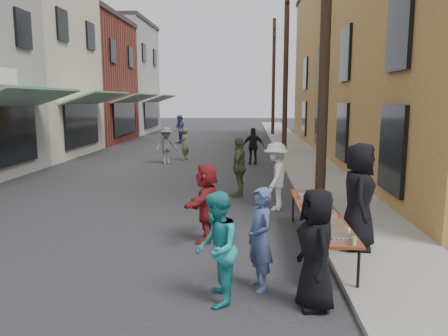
# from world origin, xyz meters

# --- Properties ---
(ground) EXTENTS (120.00, 120.00, 0.00)m
(ground) POSITION_xyz_m (0.00, 0.00, 0.00)
(ground) COLOR #28282B
(ground) RESTS_ON ground
(sidewalk) EXTENTS (2.20, 60.00, 0.10)m
(sidewalk) POSITION_xyz_m (5.00, 15.00, 0.05)
(sidewalk) COLOR gray
(sidewalk) RESTS_ON ground
(storefront_row) EXTENTS (8.00, 37.00, 9.00)m
(storefront_row) POSITION_xyz_m (-10.00, 14.96, 4.12)
(storefront_row) COLOR maroon
(storefront_row) RESTS_ON ground
(building_ochre) EXTENTS (10.00, 28.00, 10.00)m
(building_ochre) POSITION_xyz_m (11.10, 14.00, 5.00)
(building_ochre) COLOR #A3793A
(building_ochre) RESTS_ON ground
(utility_pole_near) EXTENTS (0.26, 0.26, 9.00)m
(utility_pole_near) POSITION_xyz_m (4.30, 3.00, 4.50)
(utility_pole_near) COLOR #2D2116
(utility_pole_near) RESTS_ON ground
(utility_pole_mid) EXTENTS (0.26, 0.26, 9.00)m
(utility_pole_mid) POSITION_xyz_m (4.30, 15.00, 4.50)
(utility_pole_mid) COLOR #2D2116
(utility_pole_mid) RESTS_ON ground
(utility_pole_far) EXTENTS (0.26, 0.26, 9.00)m
(utility_pole_far) POSITION_xyz_m (4.30, 27.00, 4.50)
(utility_pole_far) COLOR #2D2116
(utility_pole_far) RESTS_ON ground
(serving_table) EXTENTS (0.70, 4.00, 0.75)m
(serving_table) POSITION_xyz_m (3.80, -0.04, 0.71)
(serving_table) COLOR brown
(serving_table) RESTS_ON ground
(catering_tray_sausage) EXTENTS (0.50, 0.33, 0.08)m
(catering_tray_sausage) POSITION_xyz_m (3.80, -1.69, 0.79)
(catering_tray_sausage) COLOR maroon
(catering_tray_sausage) RESTS_ON serving_table
(catering_tray_foil_b) EXTENTS (0.50, 0.33, 0.08)m
(catering_tray_foil_b) POSITION_xyz_m (3.80, -1.04, 0.79)
(catering_tray_foil_b) COLOR #B2B2B7
(catering_tray_foil_b) RESTS_ON serving_table
(catering_tray_buns) EXTENTS (0.50, 0.33, 0.08)m
(catering_tray_buns) POSITION_xyz_m (3.80, -0.34, 0.79)
(catering_tray_buns) COLOR tan
(catering_tray_buns) RESTS_ON serving_table
(catering_tray_foil_d) EXTENTS (0.50, 0.33, 0.08)m
(catering_tray_foil_d) POSITION_xyz_m (3.80, 0.36, 0.79)
(catering_tray_foil_d) COLOR #B2B2B7
(catering_tray_foil_d) RESTS_ON serving_table
(catering_tray_buns_end) EXTENTS (0.50, 0.33, 0.08)m
(catering_tray_buns_end) POSITION_xyz_m (3.80, 1.06, 0.79)
(catering_tray_buns_end) COLOR tan
(catering_tray_buns_end) RESTS_ON serving_table
(condiment_jar_a) EXTENTS (0.07, 0.07, 0.08)m
(condiment_jar_a) POSITION_xyz_m (3.58, -1.99, 0.79)
(condiment_jar_a) COLOR #A57F26
(condiment_jar_a) RESTS_ON serving_table
(condiment_jar_b) EXTENTS (0.07, 0.07, 0.08)m
(condiment_jar_b) POSITION_xyz_m (3.58, -1.89, 0.79)
(condiment_jar_b) COLOR #A57F26
(condiment_jar_b) RESTS_ON serving_table
(condiment_jar_c) EXTENTS (0.07, 0.07, 0.08)m
(condiment_jar_c) POSITION_xyz_m (3.58, -1.79, 0.79)
(condiment_jar_c) COLOR #A57F26
(condiment_jar_c) RESTS_ON serving_table
(cup_stack) EXTENTS (0.08, 0.08, 0.12)m
(cup_stack) POSITION_xyz_m (4.00, -1.94, 0.81)
(cup_stack) COLOR tan
(cup_stack) RESTS_ON serving_table
(guest_front_a) EXTENTS (0.68, 0.90, 1.66)m
(guest_front_a) POSITION_xyz_m (3.40, -2.38, 0.83)
(guest_front_a) COLOR black
(guest_front_a) RESTS_ON ground
(guest_front_b) EXTENTS (0.57, 0.67, 1.55)m
(guest_front_b) POSITION_xyz_m (2.66, -1.82, 0.78)
(guest_front_b) COLOR #47588A
(guest_front_b) RESTS_ON ground
(guest_front_c) EXTENTS (0.62, 0.79, 1.59)m
(guest_front_c) POSITION_xyz_m (2.05, -2.33, 0.79)
(guest_front_c) COLOR teal
(guest_front_c) RESTS_ON ground
(guest_front_d) EXTENTS (0.89, 1.25, 1.75)m
(guest_front_d) POSITION_xyz_m (3.17, 3.01, 0.88)
(guest_front_d) COLOR white
(guest_front_d) RESTS_ON ground
(guest_front_e) EXTENTS (0.62, 1.09, 1.75)m
(guest_front_e) POSITION_xyz_m (2.20, 4.46, 0.88)
(guest_front_e) COLOR #526037
(guest_front_e) RESTS_ON ground
(guest_queue_back) EXTENTS (0.76, 1.53, 1.58)m
(guest_queue_back) POSITION_xyz_m (1.64, 0.39, 0.79)
(guest_queue_back) COLOR maroon
(guest_queue_back) RESTS_ON ground
(server) EXTENTS (0.81, 1.06, 1.95)m
(server) POSITION_xyz_m (4.48, -0.18, 1.08)
(server) COLOR black
(server) RESTS_ON sidewalk
(passerby_left) EXTENTS (1.21, 1.10, 1.63)m
(passerby_left) POSITION_xyz_m (-1.21, 11.02, 0.81)
(passerby_left) COLOR slate
(passerby_left) RESTS_ON ground
(passerby_mid) EXTENTS (0.97, 0.47, 1.61)m
(passerby_mid) POSITION_xyz_m (2.65, 10.93, 0.81)
(passerby_mid) COLOR black
(passerby_mid) RESTS_ON ground
(passerby_right) EXTENTS (0.47, 0.61, 1.51)m
(passerby_right) POSITION_xyz_m (-0.56, 12.18, 0.75)
(passerby_right) COLOR #63663B
(passerby_right) RESTS_ON ground
(passerby_far) EXTENTS (1.09, 1.14, 1.84)m
(passerby_far) POSITION_xyz_m (-1.99, 19.66, 0.92)
(passerby_far) COLOR #465D89
(passerby_far) RESTS_ON ground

